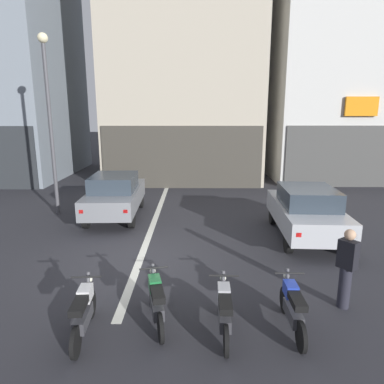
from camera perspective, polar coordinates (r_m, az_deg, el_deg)
ground_plane at (r=9.76m, az=-8.43°, el=-10.70°), size 120.00×120.00×0.00m
lane_centre_line at (r=15.40m, az=-5.04°, el=-1.69°), size 0.20×18.00×0.01m
building_mid_block at (r=22.15m, az=-1.32°, el=22.87°), size 8.53×8.06×15.40m
building_far_right at (r=24.11m, az=25.00°, el=22.88°), size 9.33×7.47×17.02m
car_grey_crossing_near at (r=13.33m, az=-12.47°, el=-0.37°), size 1.90×4.16×1.64m
car_silver_parked_kerbside at (r=11.46m, az=18.15°, el=-2.91°), size 1.94×4.17×1.64m
street_lamp at (r=14.12m, az=-22.35°, el=12.61°), size 0.36×0.36×6.60m
motorcycle_white_row_leftmost at (r=6.79m, az=-17.31°, el=-18.15°), size 0.55×1.67×0.98m
motorcycle_green_row_left_mid at (r=6.87m, az=-5.87°, el=-17.18°), size 0.57×1.64×0.98m
motorcycle_silver_row_centre at (r=6.58m, az=5.30°, el=-18.65°), size 0.55×1.67×0.98m
motorcycle_blue_row_right_mid at (r=6.88m, az=16.12°, el=-17.59°), size 0.55×1.67×0.98m
person_by_motorcycles at (r=7.76m, az=23.94°, el=-11.31°), size 0.39×0.42×1.67m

